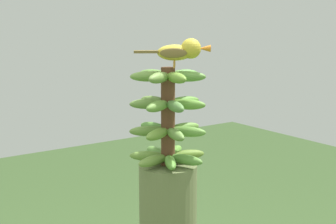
{
  "coord_description": "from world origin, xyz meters",
  "views": [
    {
      "loc": [
        1.22,
        -0.86,
        1.46
      ],
      "look_at": [
        0.0,
        0.0,
        1.18
      ],
      "focal_mm": 51.32,
      "sensor_mm": 36.0,
      "label": 1
    }
  ],
  "objects": [
    {
      "name": "banana_bunch",
      "position": [
        -0.0,
        0.0,
        1.17
      ],
      "size": [
        0.25,
        0.25,
        0.31
      ],
      "color": "brown",
      "rests_on": "banana_tree"
    },
    {
      "name": "perched_bird",
      "position": [
        0.03,
        0.03,
        1.37
      ],
      "size": [
        0.15,
        0.21,
        0.09
      ],
      "color": "#C68933",
      "rests_on": "banana_bunch"
    }
  ]
}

